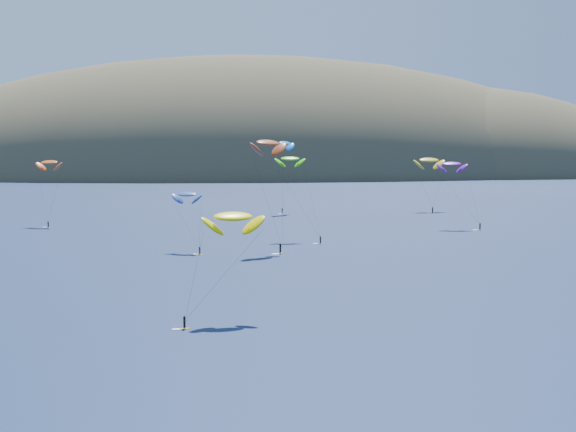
% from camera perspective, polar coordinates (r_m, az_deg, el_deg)
% --- Properties ---
extents(ground, '(2800.00, 2800.00, 0.00)m').
position_cam_1_polar(ground, '(85.83, 16.78, -10.60)').
color(ground, black).
rests_on(ground, ground).
extents(island, '(730.00, 300.00, 210.00)m').
position_cam_1_polar(island, '(642.82, -0.67, 2.06)').
color(island, '#3D3526').
rests_on(island, ground).
extents(kitesurfer_1, '(8.93, 11.43, 20.26)m').
position_cam_1_polar(kitesurfer_1, '(239.23, -16.62, 3.67)').
color(kitesurfer_1, yellow).
rests_on(kitesurfer_1, ground).
extents(kitesurfer_2, '(11.52, 9.55, 15.71)m').
position_cam_1_polar(kitesurfer_2, '(106.28, -3.93, -0.04)').
color(kitesurfer_2, yellow).
rests_on(kitesurfer_2, ground).
extents(kitesurfer_3, '(9.99, 13.43, 21.56)m').
position_cam_1_polar(kitesurfer_3, '(195.50, 0.15, 4.09)').
color(kitesurfer_3, yellow).
rests_on(kitesurfer_3, ground).
extents(kitesurfer_4, '(9.11, 9.63, 26.14)m').
position_cam_1_polar(kitesurfer_4, '(272.62, -0.21, 5.21)').
color(kitesurfer_4, yellow).
rests_on(kitesurfer_4, ground).
extents(kitesurfer_6, '(10.53, 11.36, 19.98)m').
position_cam_1_polar(kitesurfer_6, '(227.12, 11.57, 3.64)').
color(kitesurfer_6, yellow).
rests_on(kitesurfer_6, ground).
extents(kitesurfer_9, '(10.31, 11.45, 26.07)m').
position_cam_1_polar(kitesurfer_9, '(173.81, -1.43, 5.21)').
color(kitesurfer_9, yellow).
rests_on(kitesurfer_9, ground).
extents(kitesurfer_10, '(7.60, 10.41, 14.24)m').
position_cam_1_polar(kitesurfer_10, '(174.66, -7.18, 1.54)').
color(kitesurfer_10, yellow).
rests_on(kitesurfer_10, ground).
extents(kitesurfer_11, '(11.64, 14.50, 20.81)m').
position_cam_1_polar(kitesurfer_11, '(284.85, 10.00, 3.94)').
color(kitesurfer_11, yellow).
rests_on(kitesurfer_11, ground).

